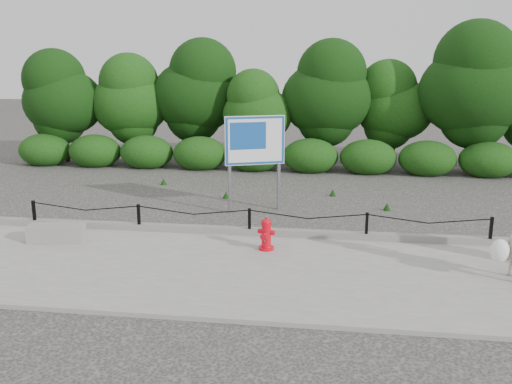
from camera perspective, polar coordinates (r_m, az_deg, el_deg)
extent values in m
plane|color=#2D2B28|center=(11.87, -0.69, -4.91)|extent=(90.00, 90.00, 0.00)
cube|color=gray|center=(10.00, -2.41, -8.23)|extent=(14.00, 4.00, 0.08)
cube|color=slate|center=(11.87, -0.65, -4.14)|extent=(14.00, 0.22, 0.14)
cube|color=black|center=(13.42, -22.32, -2.08)|extent=(0.06, 0.06, 0.60)
cube|color=black|center=(12.37, -12.23, -2.62)|extent=(0.06, 0.06, 0.60)
cube|color=black|center=(11.76, -0.69, -3.15)|extent=(0.06, 0.06, 0.60)
cube|color=black|center=(11.67, 11.57, -3.56)|extent=(0.06, 0.06, 0.60)
cube|color=black|center=(12.10, 23.48, -3.81)|extent=(0.06, 0.06, 0.60)
cylinder|color=black|center=(12.79, -17.55, -1.40)|extent=(2.50, 0.02, 0.02)
cylinder|color=black|center=(11.94, -6.64, -1.88)|extent=(2.50, 0.02, 0.02)
cylinder|color=black|center=(11.58, 5.43, -2.33)|extent=(2.50, 0.02, 0.02)
cylinder|color=black|center=(11.76, 17.71, -2.68)|extent=(2.50, 0.02, 0.02)
cylinder|color=black|center=(22.38, -19.35, 5.72)|extent=(0.18, 0.18, 2.09)
ellipsoid|color=#184610|center=(22.26, -19.64, 9.46)|extent=(3.10, 2.68, 3.35)
cylinder|color=black|center=(21.74, -12.96, 5.82)|extent=(0.18, 0.18, 2.02)
ellipsoid|color=#184610|center=(21.61, -13.15, 9.53)|extent=(2.98, 2.58, 3.23)
cylinder|color=black|center=(21.35, -6.27, 6.31)|extent=(0.18, 0.18, 2.29)
ellipsoid|color=#184610|center=(21.22, -6.38, 10.60)|extent=(3.38, 2.93, 3.66)
cylinder|color=black|center=(20.14, 0.14, 5.18)|extent=(0.18, 0.18, 1.73)
ellipsoid|color=#184610|center=(20.00, 0.14, 8.62)|extent=(2.56, 2.22, 2.77)
cylinder|color=black|center=(20.32, 7.33, 5.88)|extent=(0.18, 0.18, 2.25)
ellipsoid|color=#184610|center=(20.18, 7.47, 10.32)|extent=(3.33, 2.88, 3.60)
cylinder|color=black|center=(20.86, 14.24, 5.28)|extent=(0.18, 0.18, 1.90)
ellipsoid|color=#184610|center=(20.73, 14.45, 8.92)|extent=(2.81, 2.43, 3.04)
cylinder|color=black|center=(20.48, 21.52, 5.52)|extent=(0.18, 0.18, 2.53)
ellipsoid|color=#184610|center=(20.34, 21.95, 10.46)|extent=(3.75, 3.24, 4.05)
cylinder|color=red|center=(10.95, 1.09, -5.92)|extent=(0.38, 0.38, 0.05)
cylinder|color=red|center=(10.86, 1.10, -4.61)|extent=(0.23, 0.23, 0.47)
cylinder|color=red|center=(10.79, 1.10, -3.33)|extent=(0.27, 0.27, 0.04)
ellipsoid|color=red|center=(10.78, 1.10, -3.20)|extent=(0.24, 0.24, 0.15)
cylinder|color=red|center=(10.76, 1.11, -2.77)|extent=(0.06, 0.06, 0.04)
cylinder|color=red|center=(10.88, 0.45, -4.14)|extent=(0.11, 0.11, 0.10)
cylinder|color=red|center=(10.80, 1.75, -4.29)|extent=(0.11, 0.11, 0.10)
cylinder|color=red|center=(10.73, 0.83, -4.69)|extent=(0.15, 0.13, 0.13)
cylinder|color=slate|center=(10.77, 0.89, -5.01)|extent=(0.01, 0.05, 0.10)
ellipsoid|color=white|center=(10.10, 24.28, -5.66)|extent=(0.31, 0.24, 0.41)
cube|color=gray|center=(12.12, -20.27, -4.07)|extent=(1.19, 0.58, 0.36)
cube|color=slate|center=(13.63, -2.80, 2.82)|extent=(0.09, 0.09, 2.47)
cube|color=slate|center=(13.95, 2.42, 3.06)|extent=(0.09, 0.09, 2.47)
cube|color=white|center=(13.63, -0.11, 5.45)|extent=(1.45, 0.63, 1.23)
cube|color=#154D9F|center=(13.60, -0.08, 5.44)|extent=(1.40, 0.58, 1.20)
cube|color=#154D9F|center=(13.53, -0.84, 5.92)|extent=(0.86, 0.35, 0.68)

